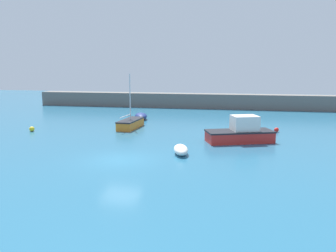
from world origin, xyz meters
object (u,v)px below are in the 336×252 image
rowboat_blue_near (141,116)px  mooring_buoy_red (276,130)px  sailboat_tall_mast (131,123)px  fishing_dinghy_green (181,150)px  motorboat_with_cabin (241,133)px  mooring_buoy_yellow (32,129)px

rowboat_blue_near → mooring_buoy_red: (14.58, -5.13, -0.16)m
rowboat_blue_near → sailboat_tall_mast: size_ratio=0.58×
fishing_dinghy_green → motorboat_with_cabin: motorboat_with_cabin is taller
fishing_dinghy_green → sailboat_tall_mast: size_ratio=0.44×
mooring_buoy_yellow → sailboat_tall_mast: bearing=22.0°
fishing_dinghy_green → rowboat_blue_near: bearing=10.4°
fishing_dinghy_green → rowboat_blue_near: (-7.04, 14.74, 0.05)m
rowboat_blue_near → sailboat_tall_mast: bearing=-13.7°
fishing_dinghy_green → mooring_buoy_red: fishing_dinghy_green is taller
motorboat_with_cabin → mooring_buoy_red: bearing=-144.7°
motorboat_with_cabin → mooring_buoy_red: size_ratio=13.17×
fishing_dinghy_green → motorboat_with_cabin: (4.17, 4.81, 0.44)m
sailboat_tall_mast → mooring_buoy_yellow: sailboat_tall_mast is taller
fishing_dinghy_green → mooring_buoy_yellow: bearing=54.9°
sailboat_tall_mast → mooring_buoy_yellow: (-8.63, -3.49, -0.23)m
sailboat_tall_mast → mooring_buoy_red: bearing=-83.8°
rowboat_blue_near → mooring_buoy_yellow: rowboat_blue_near is taller
sailboat_tall_mast → fishing_dinghy_green: bearing=-140.5°
rowboat_blue_near → mooring_buoy_yellow: bearing=-60.4°
fishing_dinghy_green → sailboat_tall_mast: 11.08m
motorboat_with_cabin → rowboat_blue_near: (-11.20, 9.93, -0.39)m
motorboat_with_cabin → sailboat_tall_mast: bearing=-41.1°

